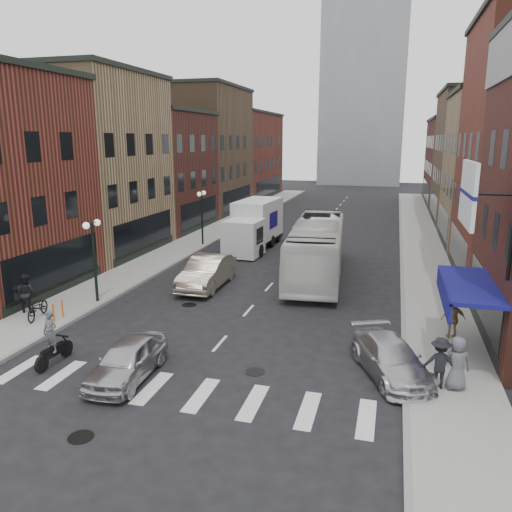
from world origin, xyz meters
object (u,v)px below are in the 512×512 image
at_px(sedan_left_near, 127,360).
at_px(ped_left_solo, 26,293).
at_px(ped_right_b, 453,319).
at_px(ped_right_c, 457,363).
at_px(parked_bicycle, 38,307).
at_px(ped_right_a, 440,363).
at_px(streetlamp_near, 93,246).
at_px(bike_rack, 58,311).
at_px(streetlamp_far, 202,208).
at_px(box_truck, 254,226).
at_px(curb_car, 391,358).
at_px(billboard_sign, 471,196).
at_px(motorcycle_rider, 52,340).
at_px(sedan_left_far, 207,272).
at_px(transit_bus, 317,248).

bearing_deg(sedan_left_near, ped_left_solo, 147.55).
height_order(sedan_left_near, ped_right_b, ped_right_b).
height_order(sedan_left_near, ped_right_c, ped_right_c).
xyz_separation_m(parked_bicycle, ped_right_a, (16.54, -1.94, 0.35)).
distance_m(streetlamp_near, bike_rack, 3.59).
relative_size(streetlamp_far, sedan_left_near, 1.05).
xyz_separation_m(box_truck, curb_car, (9.92, -18.11, -1.09)).
relative_size(billboard_sign, motorcycle_rider, 1.83).
bearing_deg(sedan_left_far, box_truck, 90.56).
height_order(streetlamp_far, transit_bus, streetlamp_far).
bearing_deg(parked_bicycle, box_truck, 59.59).
bearing_deg(ped_left_solo, ped_right_c, 170.80).
distance_m(streetlamp_far, ped_right_a, 24.32).
xyz_separation_m(bike_rack, curb_car, (14.10, -1.30, 0.07)).
bearing_deg(ped_right_a, ped_left_solo, -9.34).
bearing_deg(billboard_sign, sedan_left_far, 147.36).
bearing_deg(parked_bicycle, ped_right_a, -20.19).
height_order(box_truck, curb_car, box_truck).
relative_size(streetlamp_near, streetlamp_far, 1.00).
distance_m(sedan_left_near, curb_car, 8.88).
bearing_deg(curb_car, parked_bicycle, 151.96).
bearing_deg(transit_bus, ped_right_c, -68.13).
distance_m(parked_bicycle, ped_left_solo, 1.25).
relative_size(billboard_sign, curb_car, 0.86).
height_order(streetlamp_near, ped_right_b, streetlamp_near).
height_order(billboard_sign, bike_rack, billboard_sign).
bearing_deg(ped_left_solo, billboard_sign, 174.60).
distance_m(streetlamp_near, streetlamp_far, 14.00).
bearing_deg(ped_right_c, streetlamp_far, -62.44).
height_order(streetlamp_far, ped_left_solo, streetlamp_far).
relative_size(sedan_left_near, ped_right_b, 2.44).
distance_m(billboard_sign, ped_right_b, 6.06).
relative_size(box_truck, ped_right_c, 4.64).
bearing_deg(curb_car, ped_right_c, -42.89).
bearing_deg(ped_right_b, box_truck, -60.85).
bearing_deg(bike_rack, ped_right_b, 8.13).
bearing_deg(parked_bicycle, ped_right_c, -19.91).
bearing_deg(streetlamp_far, bike_rack, -90.69).
relative_size(bike_rack, box_truck, 0.10).
xyz_separation_m(sedan_left_near, sedan_left_far, (-1.24, 10.66, 0.18)).
height_order(ped_right_b, ped_right_c, ped_right_c).
distance_m(motorcycle_rider, ped_left_solo, 6.12).
bearing_deg(streetlamp_far, transit_bus, -32.30).
relative_size(sedan_left_far, curb_car, 1.20).
xyz_separation_m(parked_bicycle, ped_left_solo, (-1.05, 0.56, 0.41)).
xyz_separation_m(billboard_sign, transit_bus, (-6.45, 11.47, -4.48)).
relative_size(transit_bus, curb_car, 2.78).
height_order(sedan_left_near, sedan_left_far, sedan_left_far).
relative_size(bike_rack, sedan_left_near, 0.20).
bearing_deg(sedan_left_near, ped_right_b, 27.33).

